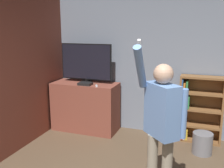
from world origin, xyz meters
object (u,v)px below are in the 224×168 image
Objects in this scene: television at (86,63)px; waste_bin at (202,143)px; bookshelf at (197,110)px; game_console at (85,84)px; person at (161,120)px.

television reaches higher than waste_bin.
game_console is at bearing -170.14° from bookshelf.
bookshelf reaches higher than game_console.
bookshelf is (2.10, 0.36, -0.41)m from game_console.
person is (1.81, -1.83, -0.36)m from television.
game_console is 0.71× the size of waste_bin.
bookshelf is at bearing 3.24° from television.
game_console is 2.17m from bookshelf.
game_console is at bearing -71.28° from television.
television is 0.86× the size of bookshelf.
television is 0.54× the size of person.
game_console reaches higher than waste_bin.
game_console is at bearing -177.73° from person.
waste_bin is (0.13, -0.51, -0.42)m from bookshelf.
television is 2.64m from waste_bin.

